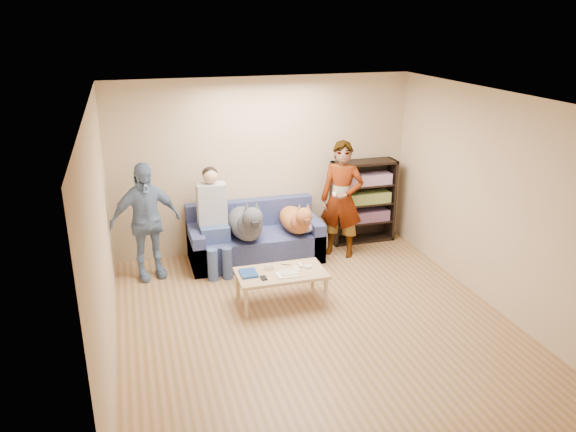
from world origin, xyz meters
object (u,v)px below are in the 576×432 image
object	(u,v)px
person_standing_left	(145,221)
notebook_blue	(248,273)
coffee_table	(281,275)
camera_silver	(269,267)
dog_gray	(246,223)
person_seated	(213,216)
sofa	(255,241)
bookshelf	(363,200)
dog_tan	(296,220)
person_standing_right	(342,200)

from	to	relation	value
person_standing_left	notebook_blue	distance (m)	1.68
coffee_table	person_standing_left	bearing A→B (deg)	141.54
person_standing_left	camera_silver	world-z (taller)	person_standing_left
person_standing_left	camera_silver	size ratio (longest dim) A/B	14.73
notebook_blue	dog_gray	xyz separation A→B (m)	(0.22, 1.12, 0.23)
person_seated	sofa	bearing A→B (deg)	11.76
person_seated	bookshelf	size ratio (longest dim) A/B	1.13
coffee_table	bookshelf	world-z (taller)	bookshelf
dog_tan	notebook_blue	bearing A→B (deg)	-129.79
camera_silver	coffee_table	world-z (taller)	camera_silver
sofa	dog_gray	bearing A→B (deg)	-124.66
sofa	coffee_table	distance (m)	1.42
person_standing_left	coffee_table	world-z (taller)	person_standing_left
person_standing_right	coffee_table	xyz separation A→B (m)	(-1.26, -1.21, -0.49)
person_seated	notebook_blue	bearing A→B (deg)	-80.04
person_standing_left	notebook_blue	size ratio (longest dim) A/B	6.23
camera_silver	notebook_blue	bearing A→B (deg)	-165.96
sofa	bookshelf	distance (m)	1.86
sofa	person_seated	bearing A→B (deg)	-168.24
notebook_blue	coffee_table	size ratio (longest dim) A/B	0.24
notebook_blue	bookshelf	xyz separation A→B (m)	(2.19, 1.60, 0.25)
dog_gray	coffee_table	world-z (taller)	dog_gray
notebook_blue	coffee_table	xyz separation A→B (m)	(0.40, -0.05, -0.06)
camera_silver	dog_tan	xyz separation A→B (m)	(0.68, 1.09, 0.18)
camera_silver	coffee_table	distance (m)	0.18
person_standing_right	sofa	xyz separation A→B (m)	(-1.27, 0.20, -0.58)
sofa	camera_silver	bearing A→B (deg)	-94.90
notebook_blue	dog_tan	distance (m)	1.52
notebook_blue	person_standing_left	bearing A→B (deg)	134.17
person_standing_right	bookshelf	distance (m)	0.71
person_standing_right	sofa	size ratio (longest dim) A/B	0.91
dog_tan	bookshelf	size ratio (longest dim) A/B	0.89
person_standing_right	notebook_blue	size ratio (longest dim) A/B	6.65
dog_gray	sofa	bearing A→B (deg)	55.34
person_standing_left	person_seated	bearing A→B (deg)	-9.97
coffee_table	dog_tan	bearing A→B (deg)	64.95
person_seated	bookshelf	world-z (taller)	person_seated
dog_gray	person_standing_right	bearing A→B (deg)	1.45
dog_gray	person_standing_left	bearing A→B (deg)	178.01
dog_gray	bookshelf	xyz separation A→B (m)	(1.97, 0.47, 0.01)
person_seated	dog_tan	bearing A→B (deg)	-3.88
camera_silver	person_seated	world-z (taller)	person_seated
person_seated	dog_gray	world-z (taller)	person_seated
dog_tan	coffee_table	bearing A→B (deg)	-115.05
person_standing_left	sofa	distance (m)	1.63
camera_silver	dog_gray	size ratio (longest dim) A/B	0.09
notebook_blue	camera_silver	distance (m)	0.29
dog_tan	sofa	bearing A→B (deg)	160.18
sofa	bookshelf	world-z (taller)	bookshelf
person_standing_right	notebook_blue	distance (m)	2.07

